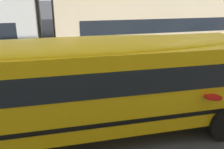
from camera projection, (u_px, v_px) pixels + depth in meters
name	position (u px, v px, depth m)	size (l,w,h in m)	color
ground_plane	(124.00, 102.00, 9.68)	(400.00, 400.00, 0.00)	#424244
sidewalk_far	(92.00, 58.00, 16.40)	(120.00, 3.00, 0.01)	gray
lane_centreline	(124.00, 102.00, 9.67)	(110.00, 0.16, 0.01)	silver
school_bus	(81.00, 81.00, 6.94)	(13.70, 3.47, 3.05)	yellow
parked_car_green_under_tree	(196.00, 50.00, 15.22)	(3.94, 1.96, 1.64)	#236038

